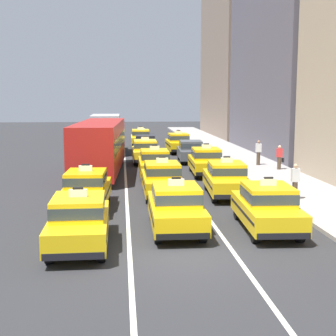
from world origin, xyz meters
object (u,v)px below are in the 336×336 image
taxi_left_second (86,189)px  taxi_center_third (155,163)px  taxi_center_nearest (176,207)px  taxi_right_second (226,178)px  taxi_center_fourth (145,151)px  pedestrian_mid_block (295,181)px  taxi_center_sixth (141,138)px  pedestrian_by_storefront (258,153)px  taxi_right_fifth (178,142)px  pedestrian_near_crosswalk (280,157)px  taxi_left_nearest (79,220)px  box_truck_left_fourth (106,132)px  taxi_center_second (162,179)px  taxi_right_nearest (267,206)px  sedan_right_fourth (191,151)px  taxi_right_third (206,161)px  bus_left_third (100,145)px  sedan_center_fifth (145,144)px

taxi_left_second → taxi_center_third: 8.67m
taxi_center_nearest → taxi_right_second: bearing=62.1°
taxi_center_fourth → pedestrian_mid_block: taxi_center_fourth is taller
taxi_center_sixth → pedestrian_by_storefront: taxi_center_sixth is taller
taxi_right_fifth → pedestrian_near_crosswalk: size_ratio=2.95×
taxi_center_sixth → pedestrian_by_storefront: (7.46, -14.41, 0.12)m
taxi_left_nearest → taxi_center_fourth: 19.99m
box_truck_left_fourth → taxi_center_second: box_truck_left_fourth is taller
taxi_center_fourth → pedestrian_near_crosswalk: bearing=-31.0°
taxi_left_second → box_truck_left_fourth: size_ratio=0.67×
taxi_right_nearest → sedan_right_fourth: 18.52m
taxi_right_third → pedestrian_by_storefront: (4.14, 3.00, 0.12)m
taxi_center_fourth → taxi_right_third: size_ratio=0.99×
taxi_left_nearest → pedestrian_by_storefront: 19.94m
pedestrian_mid_block → box_truck_left_fourth: bearing=113.8°
taxi_left_nearest → taxi_right_fifth: bearing=76.6°
bus_left_third → taxi_right_second: bearing=-50.1°
taxi_center_second → taxi_right_second: 3.08m
taxi_center_second → taxi_center_fourth: 12.11m
sedan_center_fifth → taxi_center_sixth: (-0.15, 6.03, 0.03)m
taxi_center_nearest → pedestrian_mid_block: (5.88, 4.09, 0.10)m
sedan_right_fourth → pedestrian_mid_block: pedestrian_mid_block is taller
taxi_right_second → pedestrian_mid_block: bearing=-31.7°
taxi_left_nearest → taxi_right_second: bearing=49.5°
taxi_right_second → taxi_right_third: bearing=88.8°
taxi_center_third → taxi_right_nearest: 12.37m
taxi_left_second → taxi_left_nearest: bearing=-88.4°
sedan_right_fourth → taxi_center_second: bearing=-104.3°
bus_left_third → pedestrian_near_crosswalk: bearing=-1.5°
taxi_center_sixth → taxi_right_third: 17.73m
taxi_right_second → taxi_right_third: 6.42m
taxi_left_second → pedestrian_mid_block: 9.32m
taxi_left_nearest → taxi_center_third: (3.31, 13.30, 0.00)m
taxi_center_second → taxi_right_fifth: 18.56m
taxi_center_fourth → pedestrian_near_crosswalk: taxi_center_fourth is taller
taxi_left_nearest → taxi_left_second: (-0.15, 5.35, 0.00)m
taxi_right_third → pedestrian_mid_block: 8.57m
pedestrian_mid_block → taxi_right_third: bearing=108.1°
taxi_left_nearest → taxi_right_nearest: size_ratio=0.99×
taxi_center_sixth → box_truck_left_fourth: bearing=-122.5°
taxi_left_nearest → taxi_left_second: bearing=91.6°
bus_left_third → pedestrian_mid_block: 13.07m
taxi_right_nearest → taxi_right_fifth: bearing=90.8°
pedestrian_by_storefront → taxi_center_fourth: bearing=159.2°
taxi_right_nearest → pedestrian_near_crosswalk: (4.88, 13.37, 0.05)m
taxi_center_third → taxi_right_third: bearing=10.1°
taxi_right_second → pedestrian_near_crosswalk: (5.05, 7.28, 0.05)m
sedan_center_fifth → pedestrian_near_crosswalk: 13.27m
taxi_center_fourth → taxi_center_sixth: (0.13, 11.53, 0.00)m
taxi_left_second → taxi_center_fourth: (3.20, 14.40, 0.00)m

